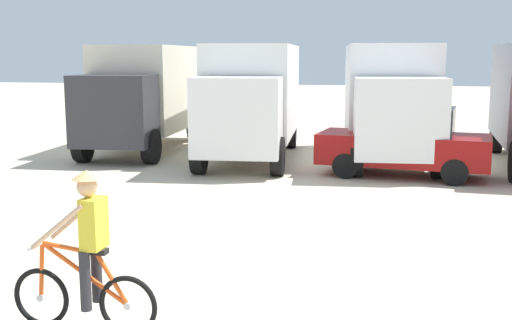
{
  "coord_description": "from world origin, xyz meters",
  "views": [
    {
      "loc": [
        1.86,
        -6.93,
        3.01
      ],
      "look_at": [
        -0.37,
        4.41,
        1.1
      ],
      "focal_mm": 44.06,
      "sensor_mm": 36.0,
      "label": 1
    }
  ],
  "objects_px": {
    "box_truck_cream_rv": "(146,92)",
    "cyclist_orange_shirt": "(87,258)",
    "box_truck_white_box": "(252,95)",
    "box_truck_avon_van": "(389,96)",
    "sedan_parked": "(405,142)"
  },
  "relations": [
    {
      "from": "cyclist_orange_shirt",
      "to": "box_truck_cream_rv",
      "type": "bearing_deg",
      "value": 108.2
    },
    {
      "from": "box_truck_white_box",
      "to": "box_truck_avon_van",
      "type": "relative_size",
      "value": 1.0
    },
    {
      "from": "box_truck_cream_rv",
      "to": "box_truck_white_box",
      "type": "distance_m",
      "value": 3.88
    },
    {
      "from": "box_truck_white_box",
      "to": "box_truck_avon_van",
      "type": "height_order",
      "value": "same"
    },
    {
      "from": "box_truck_cream_rv",
      "to": "box_truck_avon_van",
      "type": "relative_size",
      "value": 0.99
    },
    {
      "from": "box_truck_white_box",
      "to": "cyclist_orange_shirt",
      "type": "xyz_separation_m",
      "value": [
        0.63,
        -12.14,
        -1.03
      ]
    },
    {
      "from": "box_truck_white_box",
      "to": "box_truck_avon_van",
      "type": "xyz_separation_m",
      "value": [
        3.99,
        0.41,
        0.0
      ]
    },
    {
      "from": "box_truck_avon_van",
      "to": "box_truck_cream_rv",
      "type": "bearing_deg",
      "value": 174.95
    },
    {
      "from": "box_truck_cream_rv",
      "to": "cyclist_orange_shirt",
      "type": "relative_size",
      "value": 3.76
    },
    {
      "from": "box_truck_white_box",
      "to": "box_truck_cream_rv",
      "type": "bearing_deg",
      "value": 163.66
    },
    {
      "from": "box_truck_cream_rv",
      "to": "box_truck_avon_van",
      "type": "distance_m",
      "value": 7.74
    },
    {
      "from": "box_truck_cream_rv",
      "to": "box_truck_white_box",
      "type": "relative_size",
      "value": 0.99
    },
    {
      "from": "box_truck_avon_van",
      "to": "cyclist_orange_shirt",
      "type": "height_order",
      "value": "box_truck_avon_van"
    },
    {
      "from": "box_truck_cream_rv",
      "to": "box_truck_avon_van",
      "type": "height_order",
      "value": "same"
    },
    {
      "from": "box_truck_white_box",
      "to": "sedan_parked",
      "type": "bearing_deg",
      "value": -25.69
    }
  ]
}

